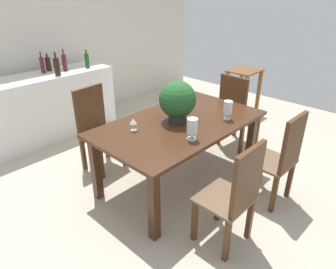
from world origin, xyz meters
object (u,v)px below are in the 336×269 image
at_px(chair_far_left, 96,125).
at_px(chair_near_left, 236,194).
at_px(crystal_vase_left, 192,127).
at_px(wine_bottle_green, 48,64).
at_px(crystal_vase_center_near, 228,108).
at_px(chair_foot_end, 236,110).
at_px(side_table, 243,83).
at_px(wine_bottle_clear, 42,65).
at_px(flower_centerpiece, 177,100).
at_px(kitchen_counter, 50,106).
at_px(dining_table, 180,130).
at_px(wine_bottle_amber, 87,60).
at_px(chair_near_right, 281,156).
at_px(wine_bottle_tall, 57,66).
at_px(wine_glass, 133,122).
at_px(wine_bottle_dark, 64,62).

distance_m(chair_far_left, chair_near_left, 1.96).
xyz_separation_m(crystal_vase_left, wine_bottle_green, (-0.01, 2.73, 0.16)).
height_order(chair_near_left, crystal_vase_center_near, chair_near_left).
height_order(chair_foot_end, side_table, chair_foot_end).
distance_m(wine_bottle_clear, side_table, 3.24).
height_order(flower_centerpiece, kitchen_counter, flower_centerpiece).
relative_size(dining_table, side_table, 2.35).
bearing_deg(dining_table, wine_bottle_amber, 82.92).
xyz_separation_m(chair_near_right, crystal_vase_left, (-0.65, 0.63, 0.34)).
xyz_separation_m(dining_table, kitchen_counter, (-0.39, 2.24, -0.19)).
bearing_deg(chair_foot_end, dining_table, 93.80).
height_order(dining_table, chair_foot_end, chair_foot_end).
xyz_separation_m(flower_centerpiece, wine_bottle_clear, (-0.35, 2.29, 0.06)).
bearing_deg(flower_centerpiece, chair_far_left, 114.42).
height_order(chair_far_left, crystal_vase_left, chair_far_left).
bearing_deg(wine_bottle_tall, chair_foot_end, -54.91).
xyz_separation_m(chair_foot_end, crystal_vase_left, (-1.39, -0.36, 0.32)).
height_order(chair_foot_end, wine_glass, chair_foot_end).
bearing_deg(wine_glass, wine_bottle_green, 83.55).
bearing_deg(wine_bottle_clear, crystal_vase_center_near, -74.05).
xyz_separation_m(chair_near_right, wine_bottle_tall, (-0.69, 3.03, 0.52)).
relative_size(flower_centerpiece, wine_bottle_green, 1.76).
bearing_deg(chair_far_left, chair_near_left, -95.44).
distance_m(chair_near_left, wine_glass, 1.22).
xyz_separation_m(wine_glass, wine_bottle_tall, (0.21, 1.85, 0.21)).
bearing_deg(flower_centerpiece, crystal_vase_center_near, -42.03).
relative_size(wine_bottle_tall, side_table, 0.41).
relative_size(chair_far_left, chair_near_left, 1.01).
height_order(crystal_vase_center_near, wine_bottle_tall, wine_bottle_tall).
relative_size(dining_table, wine_glass, 13.58).
bearing_deg(chair_far_left, crystal_vase_center_near, -63.13).
relative_size(chair_foot_end, kitchen_counter, 0.55).
xyz_separation_m(chair_far_left, crystal_vase_left, (0.20, -1.33, 0.33)).
height_order(wine_bottle_green, wine_bottle_tall, wine_bottle_tall).
bearing_deg(chair_near_left, wine_bottle_clear, -90.89).
height_order(chair_near_right, wine_glass, chair_near_right).
bearing_deg(chair_near_right, wine_bottle_amber, -85.87).
relative_size(flower_centerpiece, wine_bottle_tall, 1.38).
distance_m(chair_near_right, wine_bottle_tall, 3.15).
bearing_deg(crystal_vase_left, wine_bottle_dark, 86.18).
bearing_deg(chair_far_left, chair_near_right, -72.39).
bearing_deg(wine_bottle_amber, chair_near_right, -87.21).
height_order(chair_near_left, wine_bottle_clear, wine_bottle_clear).
bearing_deg(flower_centerpiece, side_table, 13.22).
bearing_deg(dining_table, chair_near_left, -113.16).
height_order(flower_centerpiece, wine_bottle_amber, wine_bottle_amber).
height_order(chair_near_right, crystal_vase_center_near, chair_near_right).
bearing_deg(side_table, wine_bottle_dark, 145.81).
bearing_deg(chair_near_left, dining_table, -112.89).
bearing_deg(flower_centerpiece, wine_bottle_dark, 91.51).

